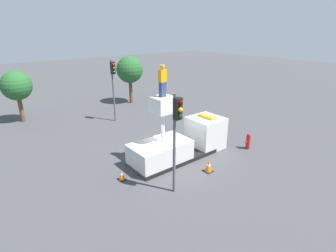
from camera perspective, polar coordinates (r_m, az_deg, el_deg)
ground_plane at (r=16.68m, az=1.19°, el=-7.16°), size 120.00×120.00×0.00m
bucket_truck at (r=16.62m, az=2.80°, el=-3.68°), size 6.72×2.16×4.16m
worker at (r=14.50m, az=-1.20°, el=9.74°), size 0.40×0.26×1.75m
traffic_light_pole at (r=11.92m, az=1.87°, el=0.06°), size 0.34×0.57×5.06m
traffic_light_across at (r=22.76m, az=-11.85°, el=10.03°), size 0.34×0.57×5.31m
fire_hydrant at (r=18.58m, az=17.03°, el=-3.21°), size 0.52×0.28×1.13m
traffic_cone_rear at (r=14.63m, az=-10.03°, el=-10.48°), size 0.39×0.39×0.62m
traffic_cone_curbside at (r=15.32m, az=8.81°, el=-8.59°), size 0.47×0.47×0.75m
tree_left_bg at (r=28.64m, az=-8.34°, el=11.97°), size 2.80×2.80×5.01m
tree_right_bg at (r=25.74m, az=-30.12°, el=7.52°), size 2.49×2.49×4.44m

